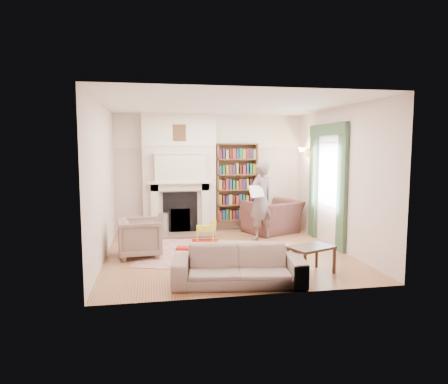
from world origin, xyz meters
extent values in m
plane|color=brown|center=(0.00, 0.00, 0.00)|extent=(4.50, 4.50, 0.00)
plane|color=white|center=(0.00, 0.00, 2.80)|extent=(4.50, 4.50, 0.00)
plane|color=beige|center=(0.00, 2.25, 1.40)|extent=(4.50, 0.00, 4.50)
plane|color=beige|center=(0.00, -2.25, 1.40)|extent=(4.50, 0.00, 4.50)
plane|color=beige|center=(-2.25, 0.00, 1.40)|extent=(0.00, 4.50, 4.50)
plane|color=beige|center=(2.25, 0.00, 1.40)|extent=(0.00, 4.50, 4.50)
cube|color=beige|center=(-0.75, 2.08, 1.40)|extent=(1.70, 0.35, 2.80)
cube|color=silver|center=(-0.75, 1.79, 1.22)|extent=(1.47, 0.24, 0.05)
cube|color=black|center=(-0.75, 1.88, 0.50)|extent=(0.80, 0.06, 0.96)
cube|color=silver|center=(-0.75, 1.81, 1.55)|extent=(1.15, 0.18, 0.62)
cube|color=brown|center=(0.65, 2.12, 1.18)|extent=(1.00, 0.24, 1.85)
cube|color=silver|center=(2.23, 0.40, 1.45)|extent=(0.02, 0.90, 1.30)
cube|color=#304C31|center=(2.20, -0.30, 1.20)|extent=(0.07, 0.32, 2.40)
cube|color=#304C31|center=(2.20, 1.10, 1.20)|extent=(0.07, 0.32, 2.40)
cube|color=#304C31|center=(2.19, 0.40, 2.38)|extent=(0.09, 1.70, 0.24)
cube|color=beige|center=(-0.15, -0.07, 0.01)|extent=(3.31, 2.89, 0.01)
imported|color=#482826|center=(1.40, 1.60, 0.38)|extent=(1.50, 1.42, 0.77)
imported|color=#A19784|center=(-1.62, 0.05, 0.35)|extent=(0.85, 0.83, 0.71)
imported|color=#9E9282|center=(-0.14, -1.77, 0.28)|extent=(2.02, 1.01, 0.56)
imported|color=#62524F|center=(0.95, 1.00, 0.86)|extent=(0.75, 0.66, 1.72)
cube|color=white|center=(0.80, 0.80, 1.09)|extent=(0.38, 0.28, 0.25)
cylinder|color=#A1A2A9|center=(-1.15, 1.55, 0.28)|extent=(0.26, 0.26, 0.55)
cube|color=#ECF054|center=(-0.19, -0.03, 0.03)|extent=(0.41, 0.41, 0.03)
cube|color=#AB1C13|center=(-0.78, 0.34, 0.04)|extent=(0.36, 0.28, 0.05)
cube|color=red|center=(0.34, 0.15, 0.02)|extent=(0.27, 0.22, 0.02)
cube|color=red|center=(0.33, -0.43, 0.02)|extent=(0.29, 0.26, 0.02)
cube|color=red|center=(0.36, -0.23, 0.02)|extent=(0.30, 0.27, 0.02)
cube|color=red|center=(-0.08, -0.52, 0.02)|extent=(0.30, 0.27, 0.02)
camera|label=1|loc=(-1.35, -7.37, 2.01)|focal=32.00mm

